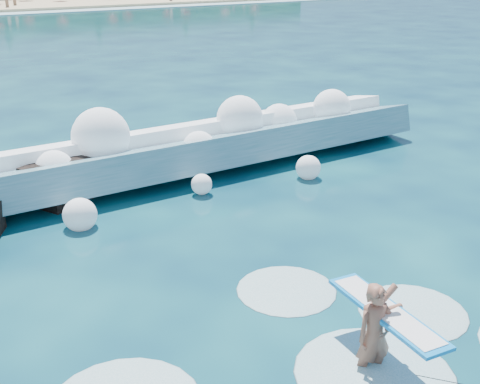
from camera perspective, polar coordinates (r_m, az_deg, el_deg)
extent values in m
plane|color=#07233E|center=(11.94, -0.82, -9.78)|extent=(200.00, 200.00, 0.00)
cube|color=teal|center=(18.12, -8.27, 2.82)|extent=(18.98, 2.89, 1.58)
cube|color=white|center=(18.68, -9.40, 4.85)|extent=(18.98, 1.34, 0.74)
cube|color=black|center=(17.00, -16.56, 0.68)|extent=(2.15, 2.00, 1.20)
imported|color=#925844|center=(10.02, 12.62, -13.13)|extent=(0.72, 0.54, 1.79)
cube|color=#0D88E2|center=(10.06, 13.71, -11.00)|extent=(0.85, 2.49, 0.06)
cube|color=white|center=(10.05, 13.72, -10.93)|extent=(0.72, 2.28, 0.06)
cylinder|color=black|center=(9.61, 18.60, -16.55)|extent=(0.01, 0.91, 0.43)
sphere|color=white|center=(17.20, -17.20, 1.99)|extent=(1.10, 1.10, 1.10)
sphere|color=white|center=(17.82, -13.06, 5.15)|extent=(1.68, 1.68, 1.68)
sphere|color=white|center=(18.16, -3.90, 4.21)|extent=(1.01, 1.01, 1.01)
sphere|color=white|center=(19.61, -0.02, 6.94)|extent=(1.52, 1.52, 1.52)
sphere|color=white|center=(20.85, 3.72, 6.66)|extent=(1.24, 1.24, 1.24)
sphere|color=white|center=(21.62, 8.68, 7.85)|extent=(1.34, 1.34, 1.34)
sphere|color=white|center=(15.15, -14.94, -2.11)|extent=(0.84, 0.84, 0.84)
sphere|color=white|center=(16.70, -3.66, 0.74)|extent=(0.59, 0.59, 0.59)
sphere|color=white|center=(18.02, 6.49, 2.31)|extent=(0.75, 0.75, 0.75)
ellipsoid|color=silver|center=(10.20, 12.63, -16.53)|extent=(2.58, 2.58, 0.13)
ellipsoid|color=silver|center=(11.89, 16.06, -10.87)|extent=(2.04, 2.04, 0.10)
ellipsoid|color=silver|center=(12.15, 4.42, -9.26)|extent=(2.00, 2.00, 0.10)
cube|color=#8C664C|center=(82.68, -11.93, 17.23)|extent=(0.35, 0.22, 1.36)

